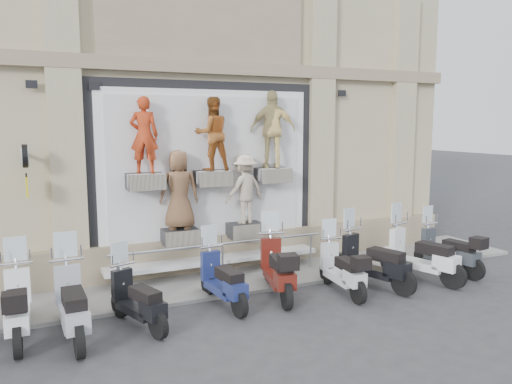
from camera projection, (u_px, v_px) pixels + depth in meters
ground at (260, 313)px, 9.48m from camera, size 90.00×90.00×0.00m
sidewalk at (221, 280)px, 11.37m from camera, size 16.00×2.20×0.08m
building at (161, 42)px, 14.95m from camera, size 14.00×8.60×12.00m
shop_vitrine at (214, 173)px, 11.65m from camera, size 5.60×0.86×4.30m
guard_rail at (223, 263)px, 11.22m from camera, size 5.06×0.10×0.93m
clock_sign_bracket at (25, 164)px, 9.70m from camera, size 0.10×0.80×1.02m
scooter_b at (16, 293)px, 8.22m from camera, size 0.60×2.00×1.62m
scooter_c at (72, 290)px, 8.24m from camera, size 0.67×2.11×1.70m
scooter_d at (137, 288)px, 8.73m from camera, size 1.07×1.86×1.45m
scooter_e at (223, 269)px, 9.75m from camera, size 0.73×1.91×1.52m
scooter_f at (278, 257)px, 10.29m from camera, size 1.08×2.17×1.69m
scooter_g at (342, 259)px, 10.49m from camera, size 0.71×1.89×1.50m
scooter_h at (374, 250)px, 10.85m from camera, size 1.21×2.16×1.68m
scooter_i at (422, 244)px, 11.31m from camera, size 1.21×2.21×1.72m
scooter_j at (449, 241)px, 11.92m from camera, size 0.85×1.97×1.55m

